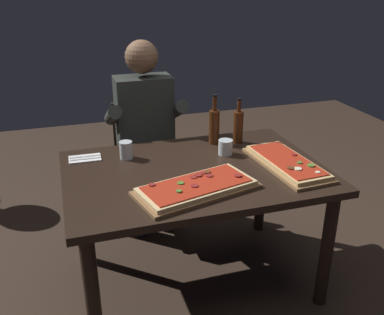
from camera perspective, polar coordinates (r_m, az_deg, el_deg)
ground_plane at (r=2.74m, az=0.33°, el=-15.76°), size 6.40×6.40×0.00m
dining_table at (r=2.39m, az=0.36°, el=-3.66°), size 1.40×0.96×0.74m
pizza_rectangular_front at (r=2.11m, az=0.62°, el=-3.98°), size 0.65×0.42×0.05m
pizza_rectangular_left at (r=2.44m, az=12.45°, el=-0.68°), size 0.29×0.59×0.05m
wine_bottle_dark at (r=2.67m, az=2.96°, el=4.26°), size 0.07×0.07×0.31m
oil_bottle_amber at (r=2.69m, az=6.13°, el=4.17°), size 0.06×0.06×0.29m
tumbler_near_camera at (r=2.50m, az=-8.72°, el=0.85°), size 0.07×0.07×0.10m
tumbler_far_side at (r=2.53m, az=4.44°, el=1.26°), size 0.08×0.08×0.09m
napkin_cutlery_set at (r=2.55m, az=-13.99°, el=-0.13°), size 0.18×0.11×0.01m
diner_chair at (r=3.18m, az=-6.34°, el=0.22°), size 0.44×0.44×0.87m
seated_diner at (r=2.98m, az=-6.09°, el=3.89°), size 0.53×0.41×1.33m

